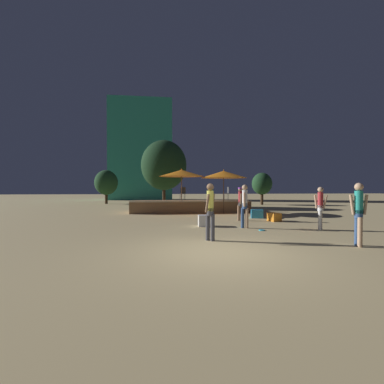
{
  "coord_description": "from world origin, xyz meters",
  "views": [
    {
      "loc": [
        -1.48,
        -6.54,
        1.69
      ],
      "look_at": [
        0.0,
        6.14,
        1.47
      ],
      "focal_mm": 24.0,
      "sensor_mm": 36.0,
      "label": 1
    }
  ],
  "objects_px": {
    "person_3": "(245,204)",
    "person_2": "(240,202)",
    "cube_seat_2": "(274,217)",
    "frisbee_disc": "(262,230)",
    "patio_umbrella_1": "(182,173)",
    "person_4": "(320,207)",
    "background_tree_2": "(164,165)",
    "person_0": "(359,211)",
    "bistro_chair_1": "(211,192)",
    "background_tree_0": "(106,183)",
    "person_1": "(210,209)",
    "cube_seat_1": "(257,214)",
    "background_tree_1": "(262,184)",
    "bistro_chair_2": "(183,192)",
    "bistro_chair_0": "(227,192)",
    "patio_umbrella_0": "(224,174)",
    "cube_seat_0": "(204,221)"
  },
  "relations": [
    {
      "from": "person_4",
      "to": "bistro_chair_2",
      "type": "distance_m",
      "value": 9.62
    },
    {
      "from": "cube_seat_1",
      "to": "background_tree_2",
      "type": "distance_m",
      "value": 10.44
    },
    {
      "from": "bistro_chair_0",
      "to": "background_tree_1",
      "type": "xyz_separation_m",
      "value": [
        5.14,
        6.33,
        0.68
      ]
    },
    {
      "from": "person_0",
      "to": "bistro_chair_1",
      "type": "height_order",
      "value": "person_0"
    },
    {
      "from": "patio_umbrella_1",
      "to": "person_4",
      "type": "height_order",
      "value": "patio_umbrella_1"
    },
    {
      "from": "patio_umbrella_0",
      "to": "bistro_chair_2",
      "type": "xyz_separation_m",
      "value": [
        -2.55,
        1.49,
        -1.17
      ]
    },
    {
      "from": "patio_umbrella_0",
      "to": "frisbee_disc",
      "type": "bearing_deg",
      "value": -90.79
    },
    {
      "from": "person_0",
      "to": "background_tree_2",
      "type": "height_order",
      "value": "background_tree_2"
    },
    {
      "from": "patio_umbrella_1",
      "to": "cube_seat_2",
      "type": "distance_m",
      "value": 6.59
    },
    {
      "from": "bistro_chair_2",
      "to": "background_tree_0",
      "type": "distance_m",
      "value": 12.03
    },
    {
      "from": "background_tree_0",
      "to": "person_0",
      "type": "bearing_deg",
      "value": -61.22
    },
    {
      "from": "cube_seat_1",
      "to": "background_tree_1",
      "type": "bearing_deg",
      "value": 66.72
    },
    {
      "from": "bistro_chair_0",
      "to": "person_3",
      "type": "bearing_deg",
      "value": -12.9
    },
    {
      "from": "person_0",
      "to": "background_tree_2",
      "type": "bearing_deg",
      "value": -145.38
    },
    {
      "from": "person_3",
      "to": "cube_seat_0",
      "type": "bearing_deg",
      "value": -179.66
    },
    {
      "from": "person_3",
      "to": "person_2",
      "type": "bearing_deg",
      "value": 100.32
    },
    {
      "from": "person_0",
      "to": "person_4",
      "type": "xyz_separation_m",
      "value": [
        0.65,
        2.78,
        -0.08
      ]
    },
    {
      "from": "patio_umbrella_1",
      "to": "person_4",
      "type": "bearing_deg",
      "value": -54.77
    },
    {
      "from": "person_1",
      "to": "bistro_chair_1",
      "type": "xyz_separation_m",
      "value": [
        1.95,
        9.89,
        0.36
      ]
    },
    {
      "from": "background_tree_0",
      "to": "background_tree_2",
      "type": "distance_m",
      "value": 8.01
    },
    {
      "from": "person_0",
      "to": "bistro_chair_1",
      "type": "distance_m",
      "value": 11.37
    },
    {
      "from": "bistro_chair_1",
      "to": "background_tree_0",
      "type": "height_order",
      "value": "background_tree_0"
    },
    {
      "from": "cube_seat_2",
      "to": "bistro_chair_1",
      "type": "bearing_deg",
      "value": 110.81
    },
    {
      "from": "bistro_chair_0",
      "to": "background_tree_1",
      "type": "distance_m",
      "value": 8.18
    },
    {
      "from": "bistro_chair_1",
      "to": "background_tree_2",
      "type": "relative_size",
      "value": 0.16
    },
    {
      "from": "patio_umbrella_0",
      "to": "person_4",
      "type": "bearing_deg",
      "value": -71.53
    },
    {
      "from": "patio_umbrella_0",
      "to": "cube_seat_2",
      "type": "xyz_separation_m",
      "value": [
        1.62,
        -4.06,
        -2.34
      ]
    },
    {
      "from": "cube_seat_2",
      "to": "frisbee_disc",
      "type": "xyz_separation_m",
      "value": [
        -1.71,
        -2.63,
        -0.19
      ]
    },
    {
      "from": "patio_umbrella_1",
      "to": "background_tree_1",
      "type": "relative_size",
      "value": 0.93
    },
    {
      "from": "person_3",
      "to": "bistro_chair_2",
      "type": "relative_size",
      "value": 2.02
    },
    {
      "from": "person_2",
      "to": "background_tree_0",
      "type": "height_order",
      "value": "background_tree_0"
    },
    {
      "from": "cube_seat_0",
      "to": "background_tree_2",
      "type": "distance_m",
      "value": 11.81
    },
    {
      "from": "patio_umbrella_1",
      "to": "background_tree_0",
      "type": "distance_m",
      "value": 12.91
    },
    {
      "from": "cube_seat_1",
      "to": "bistro_chair_0",
      "type": "xyz_separation_m",
      "value": [
        -0.64,
        4.14,
        1.14
      ]
    },
    {
      "from": "person_4",
      "to": "background_tree_1",
      "type": "relative_size",
      "value": 0.55
    },
    {
      "from": "person_0",
      "to": "background_tree_0",
      "type": "height_order",
      "value": "background_tree_0"
    },
    {
      "from": "person_0",
      "to": "person_4",
      "type": "distance_m",
      "value": 2.86
    },
    {
      "from": "person_1",
      "to": "background_tree_2",
      "type": "bearing_deg",
      "value": -43.79
    },
    {
      "from": "background_tree_1",
      "to": "background_tree_2",
      "type": "relative_size",
      "value": 0.55
    },
    {
      "from": "bistro_chair_2",
      "to": "background_tree_0",
      "type": "height_order",
      "value": "background_tree_0"
    },
    {
      "from": "person_0",
      "to": "person_2",
      "type": "bearing_deg",
      "value": -149.26
    },
    {
      "from": "bistro_chair_0",
      "to": "bistro_chair_1",
      "type": "xyz_separation_m",
      "value": [
        -1.15,
        -0.01,
        0.0
      ]
    },
    {
      "from": "person_0",
      "to": "person_3",
      "type": "bearing_deg",
      "value": -133.56
    },
    {
      "from": "background_tree_0",
      "to": "person_1",
      "type": "bearing_deg",
      "value": -69.47
    },
    {
      "from": "frisbee_disc",
      "to": "background_tree_2",
      "type": "height_order",
      "value": "background_tree_2"
    },
    {
      "from": "person_0",
      "to": "person_2",
      "type": "xyz_separation_m",
      "value": [
        -1.65,
        5.93,
        -0.06
      ]
    },
    {
      "from": "bistro_chair_1",
      "to": "background_tree_1",
      "type": "distance_m",
      "value": 8.96
    },
    {
      "from": "person_2",
      "to": "frisbee_disc",
      "type": "bearing_deg",
      "value": -82.13
    },
    {
      "from": "cube_seat_2",
      "to": "person_3",
      "type": "xyz_separation_m",
      "value": [
        -2.18,
        -1.94,
        0.8
      ]
    },
    {
      "from": "person_3",
      "to": "background_tree_2",
      "type": "relative_size",
      "value": 0.32
    }
  ]
}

